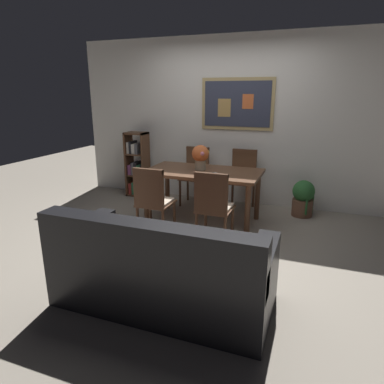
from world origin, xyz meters
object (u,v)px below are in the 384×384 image
at_px(dining_chair_far_right, 243,174).
at_px(leather_couch, 162,272).
at_px(potted_ivy, 303,198).
at_px(flower_vase, 200,156).
at_px(dining_table, 203,177).
at_px(dining_chair_far_left, 196,171).
at_px(dining_chair_near_right, 213,203).
at_px(dining_chair_near_left, 153,197).
at_px(bookshelf, 138,168).
at_px(tv_remote, 217,174).

bearing_deg(dining_chair_far_right, leather_couch, -91.46).
height_order(dining_chair_far_right, potted_ivy, dining_chair_far_right).
bearing_deg(dining_chair_far_right, flower_vase, -120.35).
height_order(dining_table, dining_chair_far_left, dining_chair_far_left).
xyz_separation_m(dining_chair_far_right, dining_chair_near_right, (-0.01, -1.52, 0.00)).
bearing_deg(dining_chair_near_left, dining_table, 64.68).
relative_size(dining_chair_near_right, bookshelf, 0.82).
height_order(dining_chair_far_left, potted_ivy, dining_chair_far_left).
relative_size(dining_chair_near_left, potted_ivy, 1.71).
bearing_deg(leather_couch, potted_ivy, 69.98).
height_order(bookshelf, tv_remote, bookshelf).
distance_m(dining_chair_far_left, potted_ivy, 1.70).
xyz_separation_m(dining_chair_near_left, tv_remote, (0.61, 0.61, 0.21)).
bearing_deg(dining_chair_far_left, dining_chair_far_right, 1.84).
bearing_deg(potted_ivy, dining_chair_far_right, 176.55).
relative_size(dining_chair_near_right, leather_couch, 0.51).
bearing_deg(dining_chair_far_left, potted_ivy, -1.06).
bearing_deg(flower_vase, bookshelf, 151.34).
bearing_deg(flower_vase, dining_chair_near_left, -111.07).
bearing_deg(dining_chair_near_left, bookshelf, 124.58).
bearing_deg(dining_chair_far_left, dining_chair_near_right, -63.23).
bearing_deg(tv_remote, dining_chair_near_right, -76.95).
relative_size(leather_couch, potted_ivy, 3.37).
bearing_deg(dining_chair_far_right, dining_table, -115.95).
height_order(dining_chair_far_right, flower_vase, flower_vase).
distance_m(leather_couch, bookshelf, 3.33).
relative_size(dining_chair_far_left, tv_remote, 6.29).
distance_m(dining_chair_near_right, tv_remote, 0.61).
bearing_deg(dining_chair_far_right, dining_chair_far_left, -178.16).
bearing_deg(flower_vase, dining_chair_far_right, 59.65).
xyz_separation_m(dining_chair_far_right, tv_remote, (-0.14, -0.96, 0.21)).
distance_m(dining_chair_far_left, bookshelf, 1.10).
xyz_separation_m(potted_ivy, flower_vase, (-1.35, -0.69, 0.66)).
height_order(leather_couch, bookshelf, bookshelf).
height_order(dining_chair_far_left, leather_couch, dining_chair_far_left).
relative_size(bookshelf, tv_remote, 7.63).
bearing_deg(bookshelf, flower_vase, -28.66).
distance_m(dining_chair_far_left, tv_remote, 1.14).
relative_size(dining_table, dining_chair_far_left, 1.71).
relative_size(dining_table, dining_chair_far_right, 1.71).
height_order(potted_ivy, flower_vase, flower_vase).
bearing_deg(dining_chair_near_right, flower_vase, 118.67).
relative_size(dining_chair_near_left, tv_remote, 6.29).
bearing_deg(potted_ivy, leather_couch, -110.02).
xyz_separation_m(dining_table, flower_vase, (-0.05, 0.04, 0.29)).
xyz_separation_m(leather_couch, potted_ivy, (0.99, 2.72, -0.04)).
xyz_separation_m(leather_couch, bookshelf, (-1.79, 2.81, 0.18)).
relative_size(dining_table, bookshelf, 1.41).
height_order(dining_chair_near_right, tv_remote, dining_chair_near_right).
xyz_separation_m(bookshelf, flower_vase, (1.42, -0.78, 0.43)).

